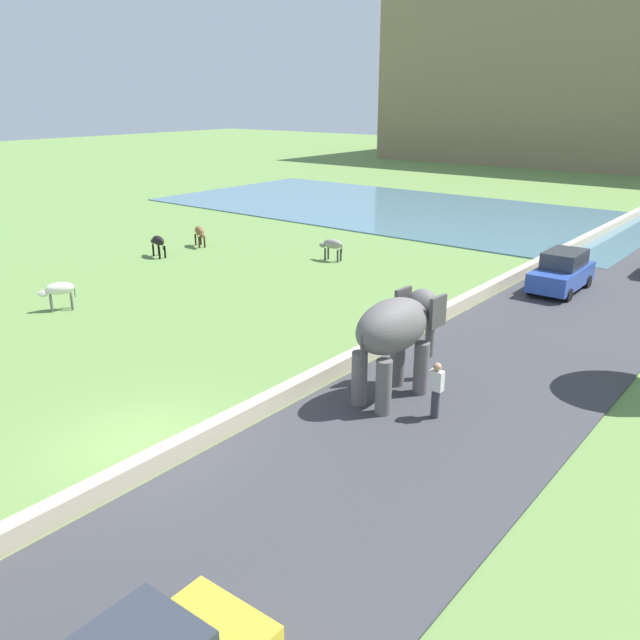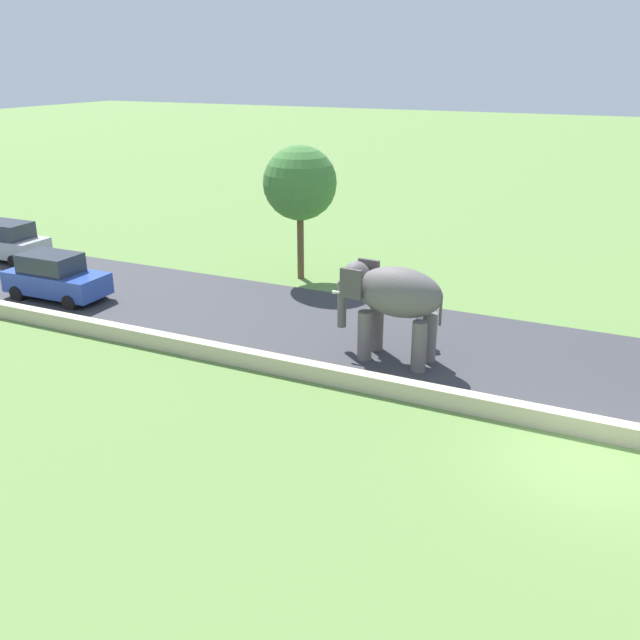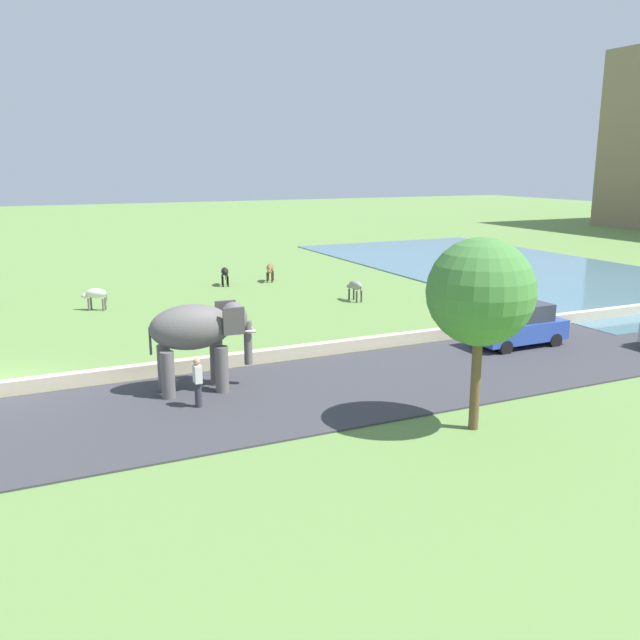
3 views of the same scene
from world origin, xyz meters
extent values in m
plane|color=#608442|center=(0.00, 0.00, 0.00)|extent=(220.00, 220.00, 0.00)
cube|color=#38383D|center=(5.00, 20.00, 0.03)|extent=(7.00, 120.00, 0.06)
cube|color=beige|center=(1.20, 18.00, 0.26)|extent=(0.40, 110.00, 0.51)
cube|color=slate|center=(-14.00, 33.69, 0.04)|extent=(36.00, 18.00, 0.08)
ellipsoid|color=#605B5B|center=(3.42, 5.96, 2.24)|extent=(1.60, 2.80, 1.50)
cylinder|color=#605B5B|center=(3.07, 6.86, 0.80)|extent=(0.44, 0.44, 1.60)
cylinder|color=#605B5B|center=(3.91, 6.80, 0.80)|extent=(0.44, 0.44, 1.60)
cylinder|color=#605B5B|center=(2.94, 5.11, 0.80)|extent=(0.44, 0.44, 1.60)
cylinder|color=#605B5B|center=(3.78, 5.05, 0.80)|extent=(0.44, 0.44, 1.60)
ellipsoid|color=#605B5B|center=(3.53, 7.37, 2.42)|extent=(1.06, 0.97, 1.10)
cube|color=#484444|center=(2.92, 7.28, 2.46)|extent=(0.17, 0.71, 0.90)
cube|color=#484444|center=(4.12, 7.19, 2.46)|extent=(0.17, 0.71, 0.90)
cylinder|color=#605B5B|center=(3.57, 7.84, 1.54)|extent=(0.28, 0.28, 1.50)
cone|color=silver|center=(3.34, 7.79, 1.99)|extent=(0.16, 0.57, 0.17)
cone|color=silver|center=(3.78, 7.76, 1.99)|extent=(0.16, 0.57, 0.17)
cylinder|color=#484444|center=(3.33, 4.64, 1.89)|extent=(0.08, 0.08, 0.90)
cylinder|color=#33333D|center=(4.99, 5.71, 0.42)|extent=(0.22, 0.22, 0.85)
cube|color=silver|center=(4.99, 5.71, 1.13)|extent=(0.36, 0.22, 0.56)
sphere|color=tan|center=(4.99, 5.71, 1.52)|extent=(0.22, 0.22, 0.22)
cube|color=#2D4CA8|center=(3.42, 19.63, 0.70)|extent=(1.75, 4.02, 0.80)
cube|color=#2D333D|center=(3.42, 19.83, 1.45)|extent=(1.47, 2.22, 0.70)
cylinder|color=black|center=(4.25, 18.34, 0.30)|extent=(0.19, 0.60, 0.60)
cylinder|color=black|center=(2.63, 18.33, 0.30)|extent=(0.19, 0.60, 0.60)
cylinder|color=black|center=(4.22, 20.94, 0.30)|extent=(0.19, 0.60, 0.60)
cylinder|color=black|center=(2.60, 20.93, 0.30)|extent=(0.19, 0.60, 0.60)
ellipsoid|color=black|center=(-15.50, 12.79, 0.90)|extent=(1.17, 0.69, 0.50)
cylinder|color=black|center=(-15.91, 12.73, 0.33)|extent=(0.10, 0.10, 0.65)
cylinder|color=black|center=(-15.84, 13.03, 0.33)|extent=(0.10, 0.10, 0.65)
cylinder|color=black|center=(-15.16, 12.55, 0.33)|extent=(0.10, 0.10, 0.65)
cylinder|color=black|center=(-15.09, 12.85, 0.33)|extent=(0.10, 0.10, 0.65)
ellipsoid|color=black|center=(-16.11, 12.94, 0.75)|extent=(0.45, 0.33, 0.26)
cone|color=beige|center=(-16.13, 12.85, 0.92)|extent=(0.04, 0.04, 0.12)
cone|color=beige|center=(-16.09, 13.03, 0.92)|extent=(0.04, 0.04, 0.12)
cylinder|color=black|center=(-14.97, 12.67, 0.70)|extent=(0.04, 0.04, 0.45)
ellipsoid|color=silver|center=(-11.33, 4.64, 0.90)|extent=(0.93, 1.17, 0.50)
cylinder|color=#595753|center=(-11.38, 4.23, 0.33)|extent=(0.10, 0.10, 0.65)
cylinder|color=#595753|center=(-11.65, 4.38, 0.33)|extent=(0.10, 0.10, 0.65)
cylinder|color=#595753|center=(-11.00, 4.89, 0.33)|extent=(0.10, 0.10, 0.65)
cylinder|color=#595753|center=(-11.27, 5.05, 0.33)|extent=(0.10, 0.10, 0.65)
ellipsoid|color=silver|center=(-11.64, 4.09, 0.75)|extent=(0.41, 0.47, 0.26)
cone|color=beige|center=(-11.56, 4.04, 0.92)|extent=(0.04, 0.04, 0.12)
cone|color=beige|center=(-11.72, 4.13, 0.92)|extent=(0.04, 0.04, 0.12)
cylinder|color=#595753|center=(-11.06, 5.10, 0.70)|extent=(0.04, 0.04, 0.45)
ellipsoid|color=gray|center=(-7.78, 17.91, 0.90)|extent=(1.14, 0.54, 0.50)
cylinder|color=#373533|center=(-8.15, 17.72, 0.33)|extent=(0.10, 0.10, 0.65)
cylinder|color=#373533|center=(-8.18, 18.03, 0.33)|extent=(0.10, 0.10, 0.65)
cylinder|color=#373533|center=(-7.39, 17.79, 0.33)|extent=(0.10, 0.10, 0.65)
cylinder|color=#373533|center=(-7.41, 18.10, 0.33)|extent=(0.10, 0.10, 0.65)
ellipsoid|color=gray|center=(-8.41, 17.85, 0.75)|extent=(0.42, 0.28, 0.26)
cone|color=beige|center=(-8.40, 17.76, 0.92)|extent=(0.04, 0.04, 0.12)
cone|color=beige|center=(-8.42, 17.94, 0.92)|extent=(0.04, 0.04, 0.12)
cylinder|color=#373533|center=(-7.25, 17.96, 0.70)|extent=(0.04, 0.04, 0.45)
ellipsoid|color=brown|center=(-15.76, 15.90, 0.90)|extent=(1.18, 0.88, 0.50)
cylinder|color=#302014|center=(-15.35, 15.87, 0.33)|extent=(0.10, 0.10, 0.65)
cylinder|color=#302014|center=(-15.49, 15.59, 0.33)|extent=(0.10, 0.10, 0.65)
cylinder|color=#302014|center=(-16.04, 16.20, 0.33)|extent=(0.10, 0.10, 0.65)
cylinder|color=#302014|center=(-16.18, 15.93, 0.33)|extent=(0.10, 0.10, 0.65)
ellipsoid|color=brown|center=(-15.20, 15.62, 0.75)|extent=(0.46, 0.39, 0.26)
cone|color=beige|center=(-15.16, 15.70, 0.92)|extent=(0.04, 0.04, 0.12)
cone|color=beige|center=(-15.23, 15.54, 0.92)|extent=(0.04, 0.04, 0.12)
cylinder|color=#302014|center=(-16.25, 16.13, 0.70)|extent=(0.04, 0.04, 0.45)
camera|label=1|loc=(12.34, -8.43, 8.24)|focal=36.70mm
camera|label=2|loc=(-15.06, -0.14, 8.69)|focal=38.73mm
camera|label=3|loc=(24.40, 0.90, 7.41)|focal=37.57mm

